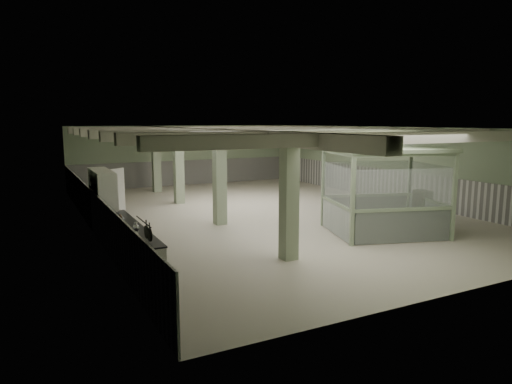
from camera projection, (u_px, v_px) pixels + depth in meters
name	position (u px, v px, depth m)	size (l,w,h in m)	color
floor	(265.00, 213.00, 19.35)	(20.00, 20.00, 0.00)	beige
ceiling	(266.00, 128.00, 18.80)	(14.00, 20.00, 0.02)	white
wall_back	(188.00, 155.00, 27.86)	(14.00, 0.02, 3.60)	#9EB792
wall_front	(476.00, 214.00, 10.29)	(14.00, 0.02, 3.60)	#9EB792
wall_left	(89.00, 181.00, 15.91)	(0.02, 20.00, 3.60)	#9EB792
wall_right	(392.00, 164.00, 22.23)	(0.02, 20.00, 3.60)	#9EB792
wainscot_left	(92.00, 210.00, 16.09)	(0.05, 19.90, 1.50)	white
wainscot_right	(390.00, 185.00, 22.39)	(0.05, 19.90, 1.50)	white
wainscot_back	(188.00, 172.00, 28.00)	(13.90, 0.05, 1.50)	white
girder	(209.00, 134.00, 17.70)	(0.45, 19.90, 0.40)	beige
beam_a	(398.00, 138.00, 12.23)	(13.90, 0.35, 0.32)	beige
beam_b	(341.00, 135.00, 14.43)	(13.90, 0.35, 0.32)	beige
beam_c	(298.00, 134.00, 16.63)	(13.90, 0.35, 0.32)	beige
beam_d	(266.00, 132.00, 18.82)	(13.90, 0.35, 0.32)	beige
beam_e	(240.00, 131.00, 21.02)	(13.90, 0.35, 0.32)	beige
beam_f	(219.00, 130.00, 23.22)	(13.90, 0.35, 0.32)	beige
beam_g	(202.00, 129.00, 25.42)	(13.90, 0.35, 0.32)	beige
column_a	(289.00, 196.00, 12.67)	(0.42, 0.42, 3.60)	#9EAF8D
column_b	(220.00, 177.00, 17.07)	(0.42, 0.42, 3.60)	#9EAF8D
column_c	(179.00, 166.00, 21.46)	(0.42, 0.42, 3.60)	#9EAF8D
column_d	(156.00, 159.00, 24.98)	(0.42, 0.42, 3.60)	#9EAF8D
hook_rail	(143.00, 222.00, 9.26)	(0.02, 0.02, 1.20)	black
pendant_front	(353.00, 147.00, 14.71)	(0.44, 0.44, 0.22)	#2F3F32
pendant_mid	(270.00, 140.00, 19.55)	(0.44, 0.44, 0.22)	#2F3F32
pendant_back	(224.00, 137.00, 23.94)	(0.44, 0.44, 0.22)	#2F3F32
prep_counter	(127.00, 242.00, 13.01)	(0.90, 5.14, 0.91)	#ADADB2
pitcher_near	(136.00, 227.00, 12.38)	(0.17, 0.20, 0.26)	#ADADB2
pitcher_far	(137.00, 237.00, 11.33)	(0.17, 0.19, 0.25)	#ADADB2
veg_colander	(118.00, 218.00, 13.74)	(0.40, 0.40, 0.18)	#3A393E
orange_bowl	(111.00, 214.00, 14.48)	(0.22, 0.22, 0.08)	#B2B2B7
skillet_near	(150.00, 235.00, 9.07)	(0.27, 0.27, 0.04)	black
skillet_far	(147.00, 232.00, 9.30)	(0.27, 0.27, 0.04)	black
walkin_cooler	(103.00, 201.00, 15.84)	(1.12, 2.42, 2.22)	white
guard_booth	(385.00, 177.00, 15.69)	(4.45, 4.07, 2.99)	#91A685
filing_cabinet	(422.00, 209.00, 16.73)	(0.44, 0.63, 1.37)	#5A5D4D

